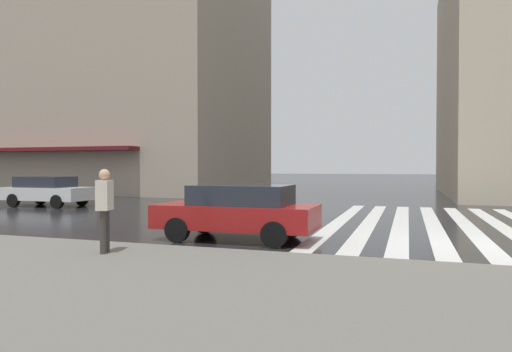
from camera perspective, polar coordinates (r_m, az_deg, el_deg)
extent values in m
plane|color=black|center=(12.20, 24.49, -7.80)|extent=(220.00, 220.00, 0.00)
cube|color=silver|center=(16.33, 28.16, -5.57)|extent=(13.00, 0.50, 0.01)
cube|color=silver|center=(16.19, 24.66, -5.59)|extent=(13.00, 0.50, 0.01)
cube|color=silver|center=(16.11, 21.10, -5.60)|extent=(13.00, 0.50, 0.01)
cube|color=silver|center=(16.09, 17.53, -5.58)|extent=(13.00, 0.50, 0.01)
cube|color=silver|center=(16.14, 13.96, -5.54)|extent=(13.00, 0.50, 0.01)
cube|color=silver|center=(16.24, 10.42, -5.48)|extent=(13.00, 0.50, 0.01)
cube|color=tan|center=(41.37, -19.37, 12.68)|extent=(15.21, 26.04, 20.37)
cube|color=#591419|center=(34.41, -27.69, 2.90)|extent=(1.20, 18.23, 0.24)
cube|color=silver|center=(23.84, -24.38, -1.99)|extent=(1.75, 4.10, 0.60)
cube|color=#232833|center=(23.92, -24.66, -0.67)|extent=(1.54, 2.46, 0.50)
cylinder|color=black|center=(23.66, -20.79, -2.72)|extent=(0.20, 0.62, 0.62)
cylinder|color=black|center=(22.41, -23.46, -2.95)|extent=(0.20, 0.62, 0.62)
cylinder|color=black|center=(25.31, -25.19, -2.50)|extent=(0.20, 0.62, 0.62)
cylinder|color=black|center=(24.15, -27.89, -2.70)|extent=(0.20, 0.62, 0.62)
cube|color=maroon|center=(11.82, -2.47, -5.00)|extent=(1.75, 4.10, 0.60)
cube|color=#232833|center=(11.72, -1.79, -2.35)|extent=(1.54, 2.46, 0.50)
cylinder|color=black|center=(11.62, -9.75, -6.61)|extent=(0.20, 0.62, 0.62)
cylinder|color=black|center=(13.09, -6.33, -5.73)|extent=(0.20, 0.62, 0.62)
cylinder|color=black|center=(10.69, 2.26, -7.28)|extent=(0.20, 0.62, 0.62)
cylinder|color=black|center=(12.27, 4.41, -6.19)|extent=(0.20, 0.62, 0.62)
cube|color=beige|center=(9.66, -18.28, -2.27)|extent=(0.45, 0.35, 0.60)
sphere|color=tan|center=(9.65, -18.30, 0.16)|extent=(0.22, 0.22, 0.22)
cylinder|color=#38332D|center=(9.65, -18.43, -6.63)|extent=(0.13, 0.13, 0.86)
cylinder|color=#38332D|center=(9.82, -18.08, -6.49)|extent=(0.13, 0.13, 0.86)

